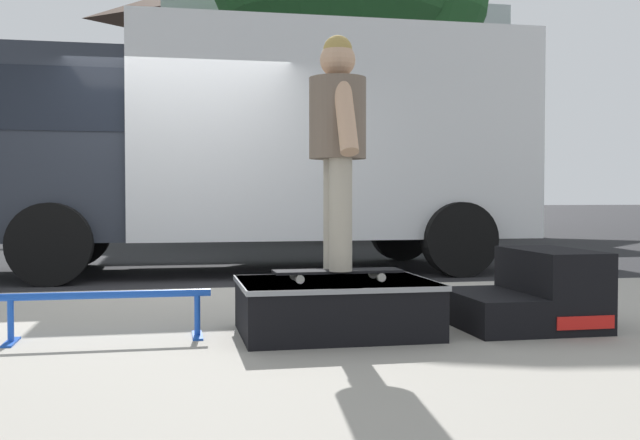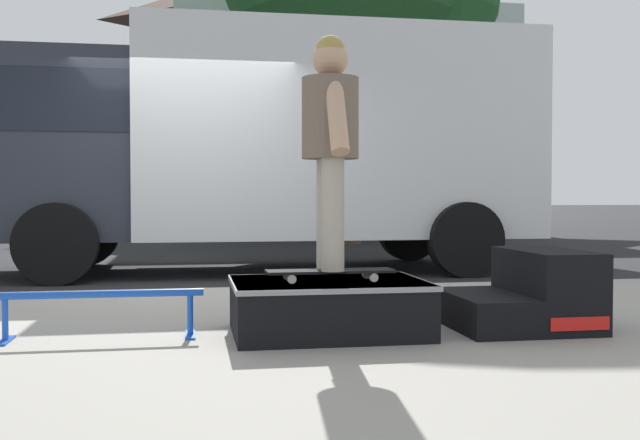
# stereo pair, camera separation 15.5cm
# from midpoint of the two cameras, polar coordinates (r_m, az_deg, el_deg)

# --- Properties ---
(ground_plane) EXTENTS (140.00, 140.00, 0.00)m
(ground_plane) POSITION_cam_midpoint_polar(r_m,az_deg,el_deg) (7.47, -11.16, -5.64)
(ground_plane) COLOR black
(sidewalk_slab) EXTENTS (50.00, 5.00, 0.12)m
(sidewalk_slab) POSITION_cam_midpoint_polar(r_m,az_deg,el_deg) (4.50, -11.07, -9.82)
(sidewalk_slab) COLOR gray
(sidewalk_slab) RESTS_ON ground
(skate_box) EXTENTS (1.18, 0.86, 0.33)m
(skate_box) POSITION_cam_midpoint_polar(r_m,az_deg,el_deg) (4.58, 0.21, -6.55)
(skate_box) COLOR black
(skate_box) RESTS_ON sidewalk_slab
(kicker_ramp) EXTENTS (0.86, 0.82, 0.50)m
(kicker_ramp) POSITION_cam_midpoint_polar(r_m,az_deg,el_deg) (5.00, 15.16, -5.57)
(kicker_ramp) COLOR black
(kicker_ramp) RESTS_ON sidewalk_slab
(grind_rail) EXTENTS (1.22, 0.28, 0.29)m
(grind_rail) POSITION_cam_midpoint_polar(r_m,az_deg,el_deg) (4.59, -17.04, -6.23)
(grind_rail) COLOR blue
(grind_rail) RESTS_ON sidewalk_slab
(skateboard) EXTENTS (0.78, 0.22, 0.07)m
(skateboard) POSITION_cam_midpoint_polar(r_m,az_deg,el_deg) (4.52, 0.37, -4.00)
(skateboard) COLOR black
(skateboard) RESTS_ON skate_box
(skater_kid) EXTENTS (0.34, 0.73, 1.42)m
(skater_kid) POSITION_cam_midpoint_polar(r_m,az_deg,el_deg) (4.52, 0.37, 6.74)
(skater_kid) COLOR #B7AD99
(skater_kid) RESTS_ON skateboard
(box_truck) EXTENTS (6.91, 2.63, 3.05)m
(box_truck) POSITION_cam_midpoint_polar(r_m,az_deg,el_deg) (9.68, -5.66, 6.17)
(box_truck) COLOR silver
(box_truck) RESTS_ON ground
(house_behind) EXTENTS (9.54, 8.22, 8.40)m
(house_behind) POSITION_cam_midpoint_polar(r_m,az_deg,el_deg) (22.60, -0.50, 10.15)
(house_behind) COLOR silver
(house_behind) RESTS_ON ground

